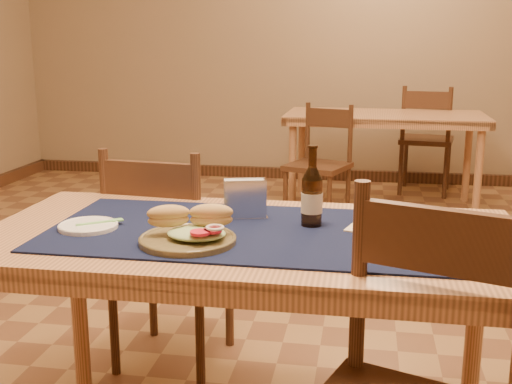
% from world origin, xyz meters
% --- Properties ---
extents(room, '(6.04, 7.04, 2.84)m').
position_xyz_m(room, '(0.00, 0.00, 1.40)').
color(room, '#966C41').
rests_on(room, ground).
extents(main_table, '(1.60, 0.80, 0.75)m').
position_xyz_m(main_table, '(0.00, -0.80, 0.67)').
color(main_table, tan).
rests_on(main_table, ground).
extents(placemat, '(1.20, 0.60, 0.01)m').
position_xyz_m(placemat, '(0.00, -0.80, 0.75)').
color(placemat, black).
rests_on(placemat, main_table).
extents(baseboard, '(6.00, 7.00, 0.10)m').
position_xyz_m(baseboard, '(0.00, 0.00, 0.05)').
color(baseboard, '#4B2C1B').
rests_on(baseboard, ground).
extents(back_table, '(1.54, 0.79, 0.75)m').
position_xyz_m(back_table, '(0.47, 2.52, 0.67)').
color(back_table, tan).
rests_on(back_table, ground).
extents(chair_main_far, '(0.46, 0.46, 0.92)m').
position_xyz_m(chair_main_far, '(-0.43, -0.26, 0.48)').
color(chair_main_far, '#4B2C1B').
rests_on(chair_main_far, ground).
extents(chair_back_near, '(0.51, 0.51, 0.86)m').
position_xyz_m(chair_back_near, '(0.01, 1.97, 0.45)').
color(chair_back_near, '#4B2C1B').
rests_on(chair_back_near, ground).
extents(chair_back_far, '(0.50, 0.50, 0.94)m').
position_xyz_m(chair_back_far, '(0.84, 3.05, 0.49)').
color(chair_back_far, '#4B2C1B').
rests_on(chair_back_far, ground).
extents(sandwich_plate, '(0.27, 0.27, 0.10)m').
position_xyz_m(sandwich_plate, '(-0.14, -0.94, 0.78)').
color(sandwich_plate, brown).
rests_on(sandwich_plate, placemat).
extents(side_plate, '(0.18, 0.18, 0.01)m').
position_xyz_m(side_plate, '(-0.49, -0.86, 0.76)').
color(side_plate, white).
rests_on(side_plate, placemat).
extents(fork, '(0.12, 0.10, 0.00)m').
position_xyz_m(fork, '(-0.45, -0.83, 0.77)').
color(fork, '#8AE77E').
rests_on(fork, side_plate).
extents(beer_bottle, '(0.07, 0.07, 0.25)m').
position_xyz_m(beer_bottle, '(0.17, -0.71, 0.85)').
color(beer_bottle, '#45240C').
rests_on(beer_bottle, placemat).
extents(napkin_holder, '(0.15, 0.09, 0.13)m').
position_xyz_m(napkin_holder, '(-0.04, -0.67, 0.81)').
color(napkin_holder, silver).
rests_on(napkin_holder, placemat).
extents(menu_card, '(0.36, 0.31, 0.01)m').
position_xyz_m(menu_card, '(0.45, -0.70, 0.76)').
color(menu_card, beige).
rests_on(menu_card, placemat).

